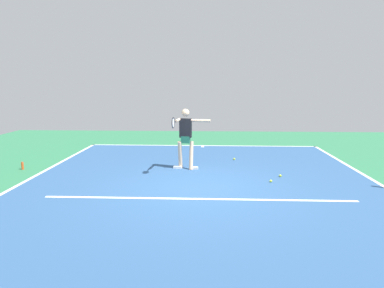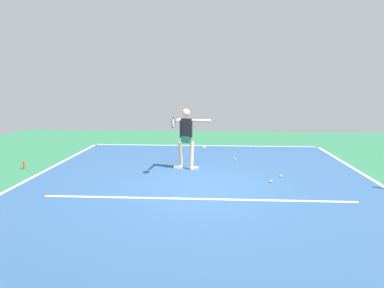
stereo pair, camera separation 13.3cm
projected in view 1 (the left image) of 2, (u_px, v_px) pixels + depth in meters
ground_plane at (200, 188)px, 8.20m from camera, size 19.78×19.78×0.00m
court_surface at (200, 188)px, 8.20m from camera, size 9.02×11.39×0.00m
court_line_baseline_near at (203, 146)px, 13.76m from camera, size 9.02×0.10×0.01m
court_line_sideline_right at (18, 185)px, 8.40m from camera, size 0.10×11.39×0.01m
court_line_service at (199, 199)px, 7.40m from camera, size 6.76×0.10×0.01m
court_line_centre_mark at (203, 146)px, 13.56m from camera, size 0.10×0.30×0.01m
tennis_player at (186, 135)px, 9.81m from camera, size 1.08×1.18×1.76m
tennis_ball_centre_court at (234, 159)px, 11.17m from camera, size 0.07×0.07×0.07m
tennis_ball_near_player at (280, 176)px, 9.15m from camera, size 0.07×0.07×0.07m
tennis_ball_by_baseline at (271, 181)px, 8.65m from camera, size 0.07×0.07×0.07m
water_bottle at (23, 166)px, 9.92m from camera, size 0.07×0.07×0.22m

